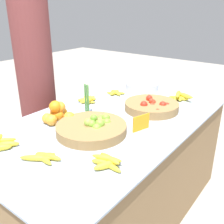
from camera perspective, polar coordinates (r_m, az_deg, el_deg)
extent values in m
plane|color=#ADA599|center=(2.16, 0.00, -20.37)|extent=(12.00, 12.00, 0.00)
cube|color=olive|center=(1.93, 0.00, -12.13)|extent=(1.71, 0.96, 0.75)
cube|color=#99A8BC|center=(1.74, 0.00, -1.70)|extent=(1.78, 1.00, 0.01)
cylinder|color=olive|center=(1.55, -4.50, -3.65)|extent=(0.42, 0.42, 0.06)
sphere|color=#7AB238|center=(1.54, -4.63, -3.11)|extent=(0.05, 0.05, 0.05)
sphere|color=#89BC42|center=(1.53, -2.08, -3.38)|extent=(0.04, 0.04, 0.04)
sphere|color=#7AB238|center=(1.52, -2.63, -2.54)|extent=(0.06, 0.06, 0.06)
sphere|color=#6BA333|center=(1.59, -4.09, -1.26)|extent=(0.05, 0.05, 0.05)
sphere|color=#7AB238|center=(1.52, -4.44, -2.60)|extent=(0.05, 0.05, 0.05)
sphere|color=#6BA333|center=(1.57, -4.33, -2.47)|extent=(0.04, 0.04, 0.04)
sphere|color=#6BA333|center=(1.64, -2.38, -1.59)|extent=(0.05, 0.05, 0.05)
sphere|color=#7AB238|center=(1.57, -1.14, -2.31)|extent=(0.05, 0.05, 0.05)
sphere|color=#7AB238|center=(1.64, -7.79, -2.06)|extent=(0.04, 0.04, 0.04)
sphere|color=#7AB238|center=(1.51, -3.35, -3.54)|extent=(0.05, 0.05, 0.05)
sphere|color=#89BC42|center=(1.52, -5.21, -2.28)|extent=(0.05, 0.05, 0.05)
sphere|color=#7AB238|center=(1.62, -1.34, -1.26)|extent=(0.05, 0.05, 0.05)
cylinder|color=olive|center=(1.90, 8.60, 1.24)|extent=(0.38, 0.38, 0.06)
sphere|color=red|center=(1.87, 11.00, 1.54)|extent=(0.05, 0.05, 0.05)
sphere|color=red|center=(1.78, 9.87, -0.06)|extent=(0.05, 0.05, 0.05)
sphere|color=red|center=(1.89, 8.54, 2.41)|extent=(0.04, 0.04, 0.04)
sphere|color=red|center=(1.85, 11.18, 0.73)|extent=(0.04, 0.04, 0.04)
sphere|color=red|center=(1.93, 8.11, 3.01)|extent=(0.05, 0.05, 0.05)
sphere|color=red|center=(1.85, 11.56, 0.82)|extent=(0.04, 0.04, 0.04)
sphere|color=red|center=(1.87, 8.73, 1.28)|extent=(0.05, 0.05, 0.05)
sphere|color=red|center=(1.93, 7.13, 1.59)|extent=(0.05, 0.05, 0.05)
sphere|color=red|center=(1.89, 11.82, 1.27)|extent=(0.05, 0.05, 0.05)
sphere|color=red|center=(1.85, 7.58, 0.76)|extent=(0.05, 0.05, 0.05)
sphere|color=red|center=(1.89, 8.77, 2.07)|extent=(0.05, 0.05, 0.05)
sphere|color=red|center=(1.83, 6.97, 1.60)|extent=(0.05, 0.05, 0.05)
sphere|color=orange|center=(1.76, -12.07, -0.25)|extent=(0.08, 0.08, 0.08)
sphere|color=orange|center=(1.74, -11.63, -0.62)|extent=(0.07, 0.07, 0.07)
sphere|color=orange|center=(1.69, -9.26, -1.18)|extent=(0.08, 0.08, 0.08)
sphere|color=orange|center=(1.68, -13.02, -1.73)|extent=(0.07, 0.07, 0.07)
sphere|color=orange|center=(1.80, -10.77, 0.02)|extent=(0.07, 0.07, 0.07)
sphere|color=orange|center=(1.71, -13.93, -1.36)|extent=(0.07, 0.07, 0.07)
sphere|color=orange|center=(1.72, -12.24, 1.13)|extent=(0.08, 0.08, 0.08)
sphere|color=orange|center=(1.73, -11.26, 1.06)|extent=(0.07, 0.07, 0.07)
cylinder|color=silver|center=(2.36, 6.56, 5.61)|extent=(0.29, 0.29, 0.06)
cube|color=orange|center=(1.58, 6.35, -2.35)|extent=(0.12, 0.04, 0.10)
cylinder|color=#428438|center=(1.78, -5.36, 2.60)|extent=(0.01, 0.01, 0.21)
cylinder|color=#428438|center=(1.79, -5.26, 2.68)|extent=(0.01, 0.01, 0.21)
cylinder|color=#4C8E42|center=(1.81, -5.79, 2.87)|extent=(0.01, 0.01, 0.21)
cylinder|color=#4C8E42|center=(1.77, -5.22, 2.42)|extent=(0.01, 0.01, 0.21)
cylinder|color=#4C8E42|center=(1.78, -5.31, 2.59)|extent=(0.01, 0.01, 0.21)
ellipsoid|color=yellow|center=(2.22, 0.77, 4.26)|extent=(0.06, 0.13, 0.03)
ellipsoid|color=yellow|center=(2.22, 0.54, 4.25)|extent=(0.13, 0.04, 0.03)
ellipsoid|color=yellow|center=(2.22, 0.89, 4.27)|extent=(0.10, 0.15, 0.03)
ellipsoid|color=yellow|center=(2.22, 0.85, 4.15)|extent=(0.11, 0.15, 0.03)
ellipsoid|color=yellow|center=(1.34, -13.66, -9.32)|extent=(0.06, 0.15, 0.03)
ellipsoid|color=yellow|center=(1.34, -16.27, -9.60)|extent=(0.11, 0.15, 0.03)
ellipsoid|color=yellow|center=(1.33, -14.74, -9.78)|extent=(0.05, 0.14, 0.03)
ellipsoid|color=yellow|center=(1.35, -14.74, -9.16)|extent=(0.11, 0.09, 0.03)
ellipsoid|color=yellow|center=(1.51, -22.15, -6.52)|extent=(0.12, 0.12, 0.03)
ellipsoid|color=yellow|center=(1.51, -22.90, -6.67)|extent=(0.14, 0.04, 0.03)
ellipsoid|color=yellow|center=(1.52, -23.21, -6.62)|extent=(0.08, 0.14, 0.03)
ellipsoid|color=yellow|center=(1.52, -22.29, -5.71)|extent=(0.11, 0.09, 0.03)
ellipsoid|color=yellow|center=(2.15, 14.16, 3.01)|extent=(0.11, 0.04, 0.03)
ellipsoid|color=yellow|center=(2.18, 15.30, 3.08)|extent=(0.10, 0.10, 0.03)
ellipsoid|color=yellow|center=(2.15, 14.28, 2.96)|extent=(0.07, 0.16, 0.03)
ellipsoid|color=yellow|center=(2.14, 14.72, 2.78)|extent=(0.08, 0.12, 0.03)
ellipsoid|color=yellow|center=(2.15, 14.71, 2.92)|extent=(0.13, 0.07, 0.03)
ellipsoid|color=yellow|center=(2.15, 14.22, 3.84)|extent=(0.16, 0.08, 0.04)
ellipsoid|color=yellow|center=(2.14, 15.52, 3.52)|extent=(0.08, 0.16, 0.03)
ellipsoid|color=yellow|center=(2.03, -5.39, 2.31)|extent=(0.07, 0.13, 0.03)
ellipsoid|color=yellow|center=(2.07, -4.94, 2.83)|extent=(0.15, 0.11, 0.03)
ellipsoid|color=yellow|center=(2.04, -5.21, 2.55)|extent=(0.15, 0.05, 0.03)
ellipsoid|color=yellow|center=(2.05, -5.82, 2.67)|extent=(0.12, 0.11, 0.04)
ellipsoid|color=yellow|center=(2.03, -4.88, 3.13)|extent=(0.04, 0.12, 0.03)
ellipsoid|color=yellow|center=(2.02, -4.66, 2.86)|extent=(0.13, 0.06, 0.03)
ellipsoid|color=yellow|center=(1.24, -0.94, -11.36)|extent=(0.15, 0.09, 0.04)
ellipsoid|color=yellow|center=(1.23, -0.30, -11.66)|extent=(0.05, 0.14, 0.03)
ellipsoid|color=yellow|center=(1.28, -1.37, -9.99)|extent=(0.07, 0.12, 0.03)
ellipsoid|color=yellow|center=(1.26, -1.92, -10.85)|extent=(0.07, 0.12, 0.03)
ellipsoid|color=yellow|center=(1.25, -1.14, -10.01)|extent=(0.07, 0.15, 0.03)
ellipsoid|color=yellow|center=(1.25, -0.49, -10.06)|extent=(0.05, 0.13, 0.03)
cylinder|color=brown|center=(2.32, -15.96, 4.42)|extent=(0.30, 0.30, 1.58)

